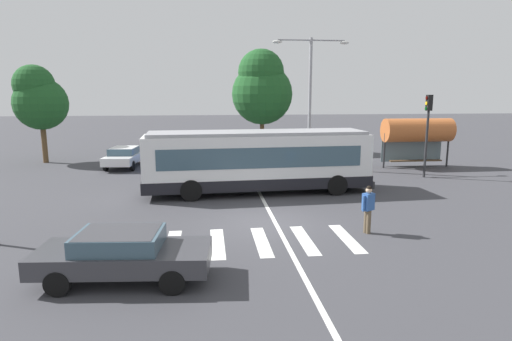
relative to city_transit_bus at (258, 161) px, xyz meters
The scene contains 17 objects.
ground_plane 5.26m from the city_transit_bus, 93.64° to the right, with size 160.00×160.00×0.00m, color #3D3D42.
city_transit_bus is the anchor object (origin of this frame).
pedestrian_crossing_street 7.35m from the city_transit_bus, 64.89° to the right, with size 0.52×0.42×1.72m.
foreground_sedan 10.72m from the city_transit_bus, 116.18° to the right, with size 4.64×2.20×1.35m.
parked_car_white 11.50m from the city_transit_bus, 133.79° to the left, with size 2.22×4.64×1.35m.
parked_car_blue 9.70m from the city_transit_bus, 123.35° to the left, with size 1.98×4.56×1.35m.
parked_car_red 8.55m from the city_transit_bus, 109.16° to the left, with size 1.97×4.55×1.35m.
parked_car_silver 8.10m from the city_transit_bus, 89.77° to the left, with size 2.03×4.58×1.35m.
parked_car_teal 8.79m from the city_transit_bus, 72.27° to the left, with size 2.05×4.59×1.35m.
parked_car_champagne 9.94m from the city_transit_bus, 56.29° to the left, with size 1.95×4.54×1.35m.
traffic_light_far_corner 10.67m from the city_transit_bus, 14.97° to the left, with size 0.33×0.32×4.79m.
bus_stop_shelter 12.84m from the city_transit_bus, 27.93° to the left, with size 4.54×1.54×3.25m.
twin_arm_street_lamp 8.30m from the city_transit_bus, 56.85° to the left, with size 4.86×0.32×8.27m.
background_tree_left 17.92m from the city_transit_bus, 142.28° to the left, with size 3.65×3.65×6.80m.
background_tree_right 16.05m from the city_transit_bus, 81.90° to the left, with size 5.10×5.10×8.49m.
crosswalk_painted_stripes 7.28m from the city_transit_bus, 95.76° to the right, with size 6.32×2.91×0.01m.
lane_center_line 3.39m from the city_transit_bus, 88.52° to the right, with size 0.16×24.00×0.01m, color silver.
Camera 1 is at (-2.13, -15.45, 4.90)m, focal length 29.74 mm.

